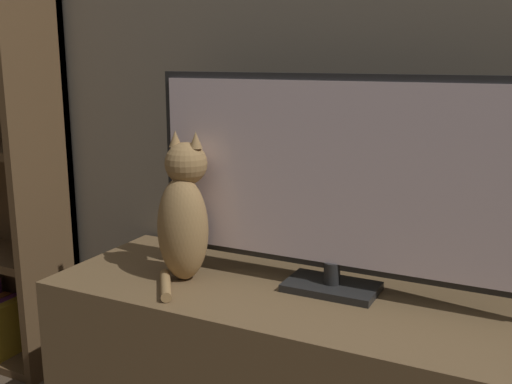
# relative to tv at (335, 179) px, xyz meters

# --- Properties ---
(wall_back) EXTENTS (4.80, 0.05, 2.60)m
(wall_back) POSITION_rel_tv_xyz_m (0.02, 0.24, 0.46)
(wall_back) COLOR #756B5B
(wall_back) RESTS_ON ground_plane
(tv) EXTENTS (1.03, 0.15, 0.57)m
(tv) POSITION_rel_tv_xyz_m (0.00, 0.00, 0.00)
(tv) COLOR black
(tv) RESTS_ON tv_stand
(cat) EXTENTS (0.15, 0.26, 0.42)m
(cat) POSITION_rel_tv_xyz_m (-0.40, -0.10, -0.12)
(cat) COLOR #997547
(cat) RESTS_ON tv_stand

